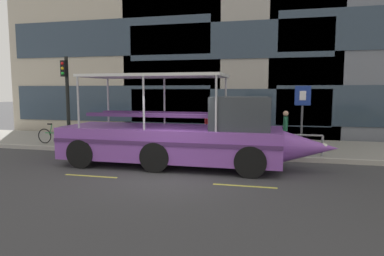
{
  "coord_description": "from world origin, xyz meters",
  "views": [
    {
      "loc": [
        3.13,
        -10.12,
        2.67
      ],
      "look_at": [
        0.22,
        2.01,
        1.3
      ],
      "focal_mm": 31.76,
      "sensor_mm": 36.0,
      "label": 1
    }
  ],
  "objects": [
    {
      "name": "sidewalk",
      "position": [
        0.0,
        5.6,
        0.09
      ],
      "size": [
        32.0,
        4.8,
        0.18
      ],
      "primitive_type": "cube",
      "color": "gray",
      "rests_on": "ground_plane"
    },
    {
      "name": "duck_tour_boat",
      "position": [
        0.14,
        1.4,
        1.07
      ],
      "size": [
        9.69,
        2.56,
        3.25
      ],
      "color": "purple",
      "rests_on": "ground_plane"
    },
    {
      "name": "pedestrian_mid_left",
      "position": [
        0.33,
        4.65,
        1.12
      ],
      "size": [
        0.3,
        0.38,
        1.56
      ],
      "color": "#47423D",
      "rests_on": "sidewalk"
    },
    {
      "name": "lane_centreline",
      "position": [
        -0.0,
        -0.71,
        0.0
      ],
      "size": [
        25.8,
        0.12,
        0.01
      ],
      "color": "#DBD64C",
      "rests_on": "ground_plane"
    },
    {
      "name": "curb_guardrail",
      "position": [
        -0.52,
        3.45,
        0.73
      ],
      "size": [
        11.09,
        0.09,
        0.83
      ],
      "color": "gray",
      "rests_on": "sidewalk"
    },
    {
      "name": "curb_edge",
      "position": [
        0.0,
        3.11,
        0.09
      ],
      "size": [
        32.0,
        0.18,
        0.18
      ],
      "primitive_type": "cube",
      "color": "#B2ADA3",
      "rests_on": "ground_plane"
    },
    {
      "name": "pedestrian_near_bow",
      "position": [
        3.65,
        4.61,
        1.18
      ],
      "size": [
        0.23,
        0.48,
        1.65
      ],
      "color": "#1E2338",
      "rests_on": "sidewalk"
    },
    {
      "name": "ground_plane",
      "position": [
        0.0,
        0.0,
        0.0
      ],
      "size": [
        120.0,
        120.0,
        0.0
      ],
      "primitive_type": "plane",
      "color": "#3D3D3F"
    },
    {
      "name": "leaned_bicycle",
      "position": [
        -6.9,
        3.78,
        0.56
      ],
      "size": [
        1.74,
        0.46,
        0.96
      ],
      "color": "black",
      "rests_on": "sidewalk"
    },
    {
      "name": "traffic_light_pole",
      "position": [
        -6.09,
        3.7,
        2.63
      ],
      "size": [
        0.24,
        0.46,
        4.04
      ],
      "color": "black",
      "rests_on": "sidewalk"
    },
    {
      "name": "parking_sign",
      "position": [
        4.23,
        3.8,
        2.0
      ],
      "size": [
        0.6,
        0.12,
        2.68
      ],
      "color": "#4C4F54",
      "rests_on": "sidewalk"
    }
  ]
}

